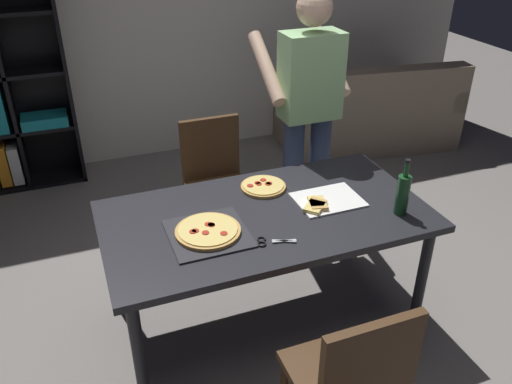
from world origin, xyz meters
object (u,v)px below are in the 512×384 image
(chair_far_side, at_px, (215,175))
(couch, at_px, (367,116))
(dining_table, at_px, (266,224))
(person_serving_pizza, at_px, (308,109))
(pepperoni_pizza_on_tray, at_px, (208,232))
(chair_near_camera, at_px, (352,378))
(second_pizza_plain, at_px, (263,186))
(kitchen_scissors, at_px, (270,241))
(wine_bottle, at_px, (403,194))

(chair_far_side, relative_size, couch, 0.50)
(dining_table, height_order, person_serving_pizza, person_serving_pizza)
(pepperoni_pizza_on_tray, bearing_deg, chair_near_camera, -68.30)
(dining_table, xyz_separation_m, second_pizza_plain, (0.09, 0.26, 0.08))
(chair_near_camera, relative_size, kitchen_scissors, 4.54)
(couch, distance_m, second_pizza_plain, 2.54)
(couch, bearing_deg, kitchen_scissors, -131.38)
(wine_bottle, bearing_deg, dining_table, 159.23)
(chair_near_camera, bearing_deg, wine_bottle, 46.21)
(person_serving_pizza, relative_size, second_pizza_plain, 6.71)
(chair_far_side, xyz_separation_m, couch, (1.89, 1.04, -0.21))
(kitchen_scissors, bearing_deg, pepperoni_pizza_on_tray, 146.30)
(chair_far_side, xyz_separation_m, kitchen_scissors, (-0.08, -1.20, 0.24))
(kitchen_scissors, bearing_deg, person_serving_pizza, 55.68)
(person_serving_pizza, distance_m, pepperoni_pizza_on_tray, 1.26)
(wine_bottle, height_order, second_pizza_plain, wine_bottle)
(dining_table, distance_m, second_pizza_plain, 0.29)
(chair_near_camera, distance_m, wine_bottle, 1.03)
(couch, relative_size, person_serving_pizza, 1.03)
(dining_table, bearing_deg, chair_near_camera, -90.00)
(pepperoni_pizza_on_tray, xyz_separation_m, kitchen_scissors, (0.26, -0.17, -0.01))
(chair_far_side, height_order, second_pizza_plain, chair_far_side)
(couch, xyz_separation_m, second_pizza_plain, (-1.81, -1.73, 0.46))
(chair_far_side, xyz_separation_m, person_serving_pizza, (0.59, -0.22, 0.49))
(pepperoni_pizza_on_tray, relative_size, second_pizza_plain, 1.49)
(dining_table, distance_m, person_serving_pizza, 0.99)
(pepperoni_pizza_on_tray, bearing_deg, second_pizza_plain, 38.26)
(dining_table, bearing_deg, person_serving_pizza, 51.10)
(chair_far_side, height_order, person_serving_pizza, person_serving_pizza)
(chair_near_camera, bearing_deg, dining_table, 90.00)
(couch, bearing_deg, pepperoni_pizza_on_tray, -137.24)
(chair_near_camera, xyz_separation_m, wine_bottle, (0.67, 0.69, 0.36))
(second_pizza_plain, bearing_deg, person_serving_pizza, 43.10)
(wine_bottle, distance_m, kitchen_scissors, 0.76)
(dining_table, height_order, second_pizza_plain, second_pizza_plain)
(wine_bottle, bearing_deg, kitchen_scissors, -179.81)
(couch, bearing_deg, second_pizza_plain, -136.25)
(couch, bearing_deg, wine_bottle, -118.68)
(kitchen_scissors, height_order, second_pizza_plain, second_pizza_plain)
(chair_far_side, xyz_separation_m, second_pizza_plain, (0.09, -0.69, 0.25))
(couch, height_order, pepperoni_pizza_on_tray, couch)
(chair_near_camera, bearing_deg, couch, 57.20)
(dining_table, relative_size, couch, 0.96)
(chair_far_side, bearing_deg, dining_table, -90.00)
(chair_far_side, relative_size, pepperoni_pizza_on_tray, 2.31)
(couch, height_order, wine_bottle, wine_bottle)
(person_serving_pizza, distance_m, kitchen_scissors, 1.21)
(chair_far_side, distance_m, kitchen_scissors, 1.23)
(dining_table, relative_size, person_serving_pizza, 0.99)
(chair_far_side, height_order, pepperoni_pizza_on_tray, chair_far_side)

